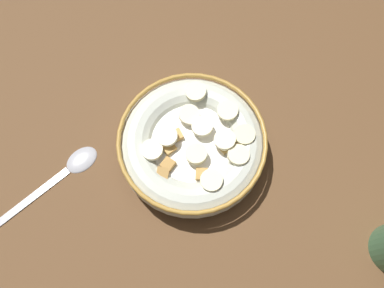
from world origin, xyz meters
TOP-DOWN VIEW (x-y plane):
  - ground_plane at (0.00, 0.00)cm, footprint 108.64×108.64cm
  - cereal_bowl at (0.02, 0.03)cm, footprint 19.78×19.78cm
  - spoon at (-1.99, -17.11)cm, footprint 9.05×16.01cm

SIDE VIEW (x-z plane):
  - ground_plane at x=0.00cm, z-range -2.00..0.00cm
  - spoon at x=-1.99cm, z-range -0.06..0.74cm
  - cereal_bowl at x=0.02cm, z-range -0.14..5.47cm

